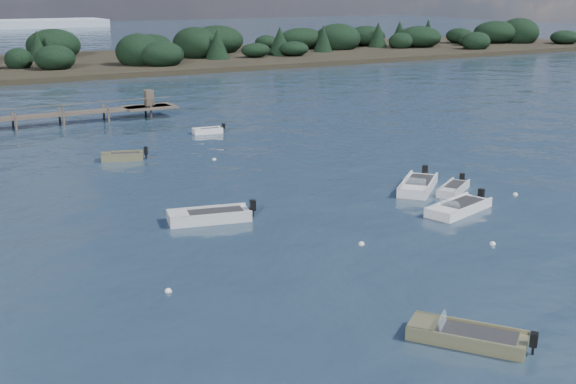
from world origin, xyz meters
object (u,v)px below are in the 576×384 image
dinghy_extra_a (453,190)px  dinghy_mid_white_b (418,187)px  dinghy_near_olive (466,338)px  dinghy_mid_white_a (458,209)px  tender_far_grey_b (208,132)px  tender_far_white (123,158)px  dinghy_mid_grey (209,218)px

dinghy_extra_a → dinghy_mid_white_b: dinghy_mid_white_b is taller
dinghy_mid_white_b → dinghy_near_olive: dinghy_mid_white_b is taller
dinghy_near_olive → dinghy_mid_white_a: (10.77, 12.22, 0.01)m
dinghy_extra_a → dinghy_mid_white_a: size_ratio=0.73×
dinghy_mid_white_a → dinghy_mid_white_b: bearing=78.1°
tender_far_grey_b → tender_far_white: 11.57m
dinghy_mid_white_b → dinghy_mid_white_a: (-1.04, -4.90, -0.02)m
tender_far_grey_b → dinghy_near_olive: bearing=-100.4°
dinghy_near_olive → dinghy_extra_a: bearing=49.3°
tender_far_grey_b → dinghy_near_olive: dinghy_near_olive is taller
dinghy_mid_white_a → dinghy_extra_a: bearing=51.9°
dinghy_near_olive → dinghy_mid_white_a: size_ratio=0.86×
tender_far_white → tender_far_grey_b: bearing=33.1°
dinghy_extra_a → tender_far_white: bearing=129.2°
tender_far_white → dinghy_mid_white_b: size_ratio=0.72×
dinghy_extra_a → tender_far_grey_b: bearing=103.0°
dinghy_mid_white_b → dinghy_near_olive: 20.80m
dinghy_extra_a → dinghy_mid_white_a: 4.20m
dinghy_mid_grey → dinghy_extra_a: 15.99m
tender_far_white → dinghy_mid_white_a: size_ratio=0.70×
tender_far_grey_b → dinghy_extra_a: bearing=-77.0°
tender_far_white → dinghy_near_olive: bearing=-86.4°
dinghy_mid_grey → tender_far_grey_b: bearing=66.7°
dinghy_mid_grey → dinghy_mid_white_a: 14.37m
dinghy_extra_a → tender_far_white: tender_far_white is taller
dinghy_mid_white_b → dinghy_near_olive: (-11.81, -17.12, -0.02)m
dinghy_mid_grey → tender_far_white: (0.27, 16.83, -0.00)m
dinghy_near_olive → tender_far_white: bearing=93.6°
tender_far_grey_b → dinghy_mid_grey: dinghy_mid_grey is taller
dinghy_mid_white_a → tender_far_white: bearing=120.1°
dinghy_extra_a → dinghy_mid_white_a: bearing=-128.1°
dinghy_extra_a → dinghy_mid_white_b: 2.23m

